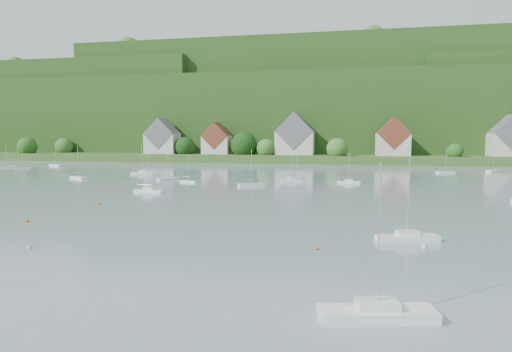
# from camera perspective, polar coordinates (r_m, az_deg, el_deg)

# --- Properties ---
(far_shore_strip) EXTENTS (600.00, 60.00, 3.00)m
(far_shore_strip) POSITION_cam_1_polar(r_m,az_deg,el_deg) (199.34, 4.06, 2.55)
(far_shore_strip) COLOR #30531F
(far_shore_strip) RESTS_ON ground
(forested_ridge) EXTENTS (620.00, 181.22, 69.89)m
(forested_ridge) POSITION_cam_1_polar(r_m,az_deg,el_deg) (267.53, 6.03, 7.79)
(forested_ridge) COLOR #1B3C13
(forested_ridge) RESTS_ON ground
(village_building_0) EXTENTS (14.00, 10.40, 16.00)m
(village_building_0) POSITION_cam_1_polar(r_m,az_deg,el_deg) (201.13, -12.21, 4.75)
(village_building_0) COLOR #BCB7AC
(village_building_0) RESTS_ON far_shore_strip
(village_building_1) EXTENTS (12.00, 9.36, 14.00)m
(village_building_1) POSITION_cam_1_polar(r_m,az_deg,el_deg) (194.49, -5.17, 4.61)
(village_building_1) COLOR #BCB7AC
(village_building_1) RESTS_ON far_shore_strip
(village_building_2) EXTENTS (16.00, 11.44, 18.00)m
(village_building_2) POSITION_cam_1_polar(r_m,az_deg,el_deg) (186.63, 5.14, 5.05)
(village_building_2) COLOR #BCB7AC
(village_building_2) RESTS_ON far_shore_strip
(village_building_3) EXTENTS (13.00, 10.40, 15.50)m
(village_building_3) POSITION_cam_1_polar(r_m,az_deg,el_deg) (184.66, 17.55, 4.57)
(village_building_3) COLOR #BCB7AC
(village_building_3) RESTS_ON far_shore_strip
(village_building_4) EXTENTS (15.00, 10.40, 16.50)m
(village_building_4) POSITION_cam_1_polar(r_m,az_deg,el_deg) (198.52, 30.47, 4.17)
(village_building_4) COLOR #BCB7AC
(village_building_4) RESTS_ON far_shore_strip
(near_sailboat_3) EXTENTS (6.64, 3.55, 8.64)m
(near_sailboat_3) POSITION_cam_1_polar(r_m,az_deg,el_deg) (47.61, 19.28, -7.58)
(near_sailboat_3) COLOR white
(near_sailboat_3) RESTS_ON ground
(near_sailboat_4) EXTENTS (7.12, 3.30, 9.27)m
(near_sailboat_4) POSITION_cam_1_polar(r_m,az_deg,el_deg) (27.58, 15.63, -16.89)
(near_sailboat_4) COLOR white
(near_sailboat_4) RESTS_ON ground
(mooring_buoy_1) EXTENTS (0.41, 0.41, 0.41)m
(mooring_buoy_1) POSITION_cam_1_polar(r_m,az_deg,el_deg) (47.72, -27.66, -8.42)
(mooring_buoy_1) COLOR silver
(mooring_buoy_1) RESTS_ON ground
(mooring_buoy_2) EXTENTS (0.38, 0.38, 0.38)m
(mooring_buoy_2) POSITION_cam_1_polar(r_m,az_deg,el_deg) (42.24, 7.97, -9.59)
(mooring_buoy_2) COLOR #DC5401
(mooring_buoy_2) RESTS_ON ground
(mooring_buoy_3) EXTENTS (0.45, 0.45, 0.45)m
(mooring_buoy_3) POSITION_cam_1_polar(r_m,az_deg,el_deg) (72.78, -19.92, -3.60)
(mooring_buoy_3) COLOR #DC5401
(mooring_buoy_3) RESTS_ON ground
(mooring_buoy_4) EXTENTS (0.49, 0.49, 0.49)m
(mooring_buoy_4) POSITION_cam_1_polar(r_m,az_deg,el_deg) (45.44, 21.21, -8.84)
(mooring_buoy_4) COLOR silver
(mooring_buoy_4) RESTS_ON ground
(mooring_buoy_5) EXTENTS (0.43, 0.43, 0.43)m
(mooring_buoy_5) POSITION_cam_1_polar(r_m,az_deg,el_deg) (61.99, -27.88, -5.39)
(mooring_buoy_5) COLOR #DC5401
(mooring_buoy_5) RESTS_ON ground
(far_sailboat_cluster) EXTENTS (202.30, 70.89, 8.71)m
(far_sailboat_cluster) POSITION_cam_1_polar(r_m,az_deg,el_deg) (115.63, 3.62, 0.06)
(far_sailboat_cluster) COLOR white
(far_sailboat_cluster) RESTS_ON ground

